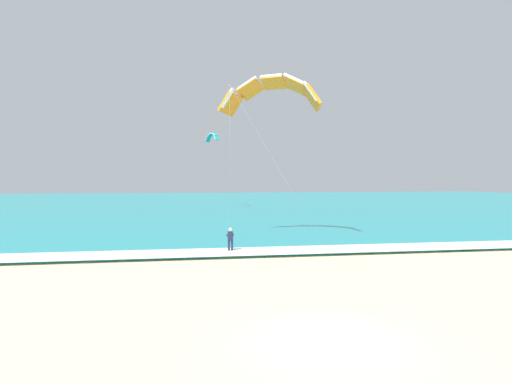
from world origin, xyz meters
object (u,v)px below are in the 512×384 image
(surfboard, at_px, (230,254))
(kite_distant, at_px, (212,136))
(kite_primary, at_px, (272,91))
(kitesurfer, at_px, (230,239))

(surfboard, relative_size, kite_distant, 0.38)
(surfboard, height_order, kite_distant, kite_distant)
(kite_primary, bearing_deg, surfboard, -122.17)
(kitesurfer, xyz_separation_m, kite_primary, (3.92, 6.22, 10.71))
(kite_distant, bearing_deg, surfboard, -92.32)
(surfboard, bearing_deg, kite_distant, 87.68)
(surfboard, distance_m, kitesurfer, 0.91)
(kitesurfer, height_order, kite_distant, kite_distant)
(kitesurfer, distance_m, kite_distant, 43.69)
(surfboard, relative_size, kitesurfer, 0.84)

